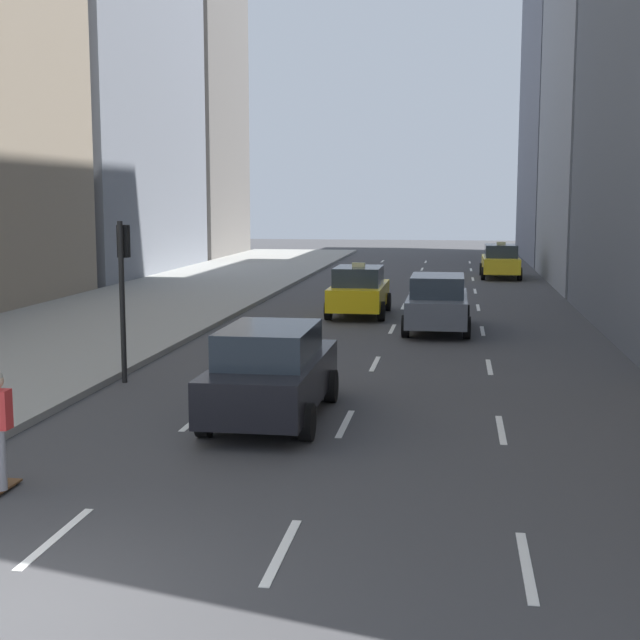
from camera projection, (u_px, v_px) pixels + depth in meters
sidewalk_left at (170, 297)px, 36.32m from camera, size 8.00×66.00×0.15m
lane_markings at (398, 316)px, 30.98m from camera, size 5.72×56.00×0.01m
taxi_lead at (500, 261)px, 45.77m from camera, size 2.02×4.40×1.87m
taxi_second at (359, 291)px, 31.17m from camera, size 2.02×4.40×1.87m
sedan_black_near at (272, 372)px, 16.53m from camera, size 2.02×4.74×1.78m
sedan_silver_behind at (437, 303)px, 27.48m from camera, size 2.02×4.67×1.76m
traffic_light_pole at (123, 275)px, 19.71m from camera, size 0.24×0.42×3.60m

